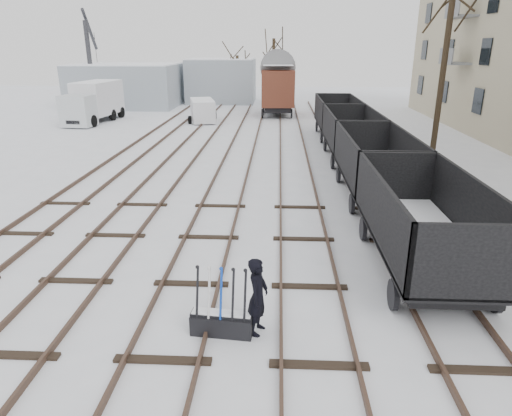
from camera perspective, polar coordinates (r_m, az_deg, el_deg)
The scene contains 17 objects.
ground at distance 11.90m, azimuth -8.08°, elevation -9.47°, with size 120.00×120.00×0.00m, color white.
tracks at distance 24.63m, azimuth -2.28°, elevation 6.28°, with size 13.90×52.00×0.16m.
shed_left at distance 48.76m, azimuth -15.80°, elevation 14.56°, with size 10.00×8.00×4.10m.
shed_right at distance 50.69m, azimuth -4.31°, elevation 15.61°, with size 7.00×6.00×4.50m.
ground_frame at distance 9.89m, azimuth -4.28°, elevation -13.99°, with size 1.34×0.55×1.49m.
worker at distance 9.61m, azimuth 0.23°, elevation -10.98°, with size 0.62×0.41×1.71m, color black.
freight_wagon_a at distance 12.87m, azimuth 20.01°, elevation -3.38°, with size 2.51×6.27×2.56m.
freight_wagon_b at distance 18.75m, azimuth 14.60°, elevation 4.24°, with size 2.51×6.27×2.56m.
freight_wagon_c at distance 24.89m, azimuth 11.78°, elevation 8.16°, with size 2.51×6.27×2.56m.
freight_wagon_d at distance 31.13m, azimuth 10.06°, elevation 10.51°, with size 2.51×6.27×2.56m.
box_van_wagon at distance 40.66m, azimuth 2.69°, elevation 15.01°, with size 3.12×5.69×4.28m.
lorry at distance 38.97m, azimuth -19.64°, elevation 12.41°, with size 2.75×7.02×3.11m.
panel_van at distance 37.43m, azimuth -6.70°, elevation 12.06°, with size 2.60×4.25×1.74m.
crane at distance 49.25m, azimuth -19.71°, elevation 14.61°, with size 2.12×5.39×9.06m.
tree_near at distance 25.75m, azimuth 22.29°, elevation 15.15°, with size 0.30×0.30×8.73m, color black.
tree_far_left at distance 49.37m, azimuth -2.32°, elevation 15.73°, with size 0.30×0.30×4.82m, color black.
tree_far_right at distance 49.20m, azimuth 2.19°, elevation 16.67°, with size 0.30×0.30×6.46m, color black.
Camera 1 is at (2.16, -10.19, 5.75)m, focal length 32.00 mm.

